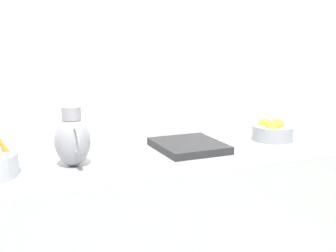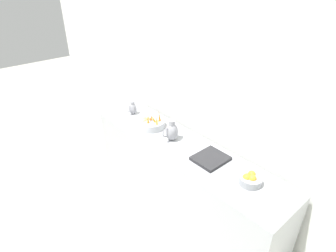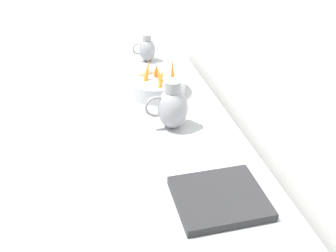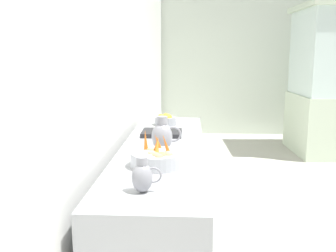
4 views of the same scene
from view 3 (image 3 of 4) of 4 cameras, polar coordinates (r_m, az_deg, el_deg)
prep_counter at (r=2.12m, az=1.97°, el=-13.06°), size 0.62×2.65×0.91m
vegetable_colander at (r=2.27m, az=-1.67°, el=6.13°), size 0.33×0.33×0.22m
metal_pitcher_tall at (r=1.91m, az=0.60°, el=2.80°), size 0.21×0.15×0.25m
metal_pitcher_short at (r=2.68m, az=-3.06°, el=11.06°), size 0.15×0.11×0.18m
counter_sink_basin at (r=1.54m, az=7.47°, el=-10.31°), size 0.34×0.30×0.04m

